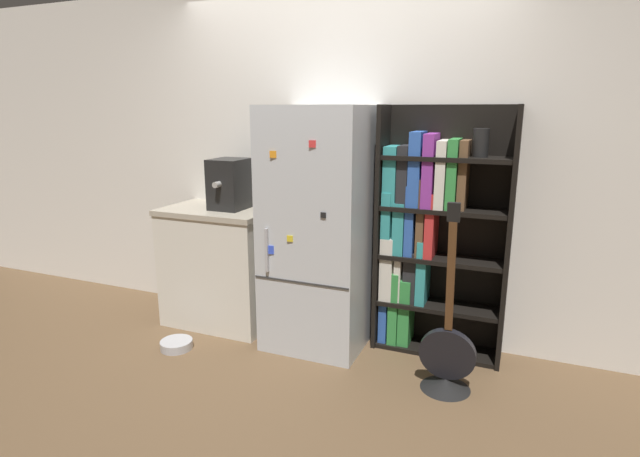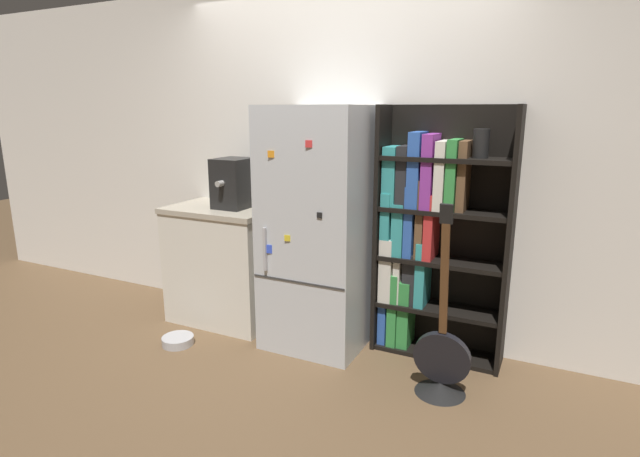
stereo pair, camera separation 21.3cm
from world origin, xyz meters
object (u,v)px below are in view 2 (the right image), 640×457
(refrigerator, at_px, (319,229))
(guitar, at_px, (441,367))
(pet_bowl, at_px, (178,340))
(bookshelf, at_px, (427,235))
(espresso_machine, at_px, (233,183))

(refrigerator, height_order, guitar, refrigerator)
(guitar, bearing_deg, pet_bowl, -173.97)
(refrigerator, height_order, bookshelf, bookshelf)
(refrigerator, distance_m, bookshelf, 0.76)
(refrigerator, distance_m, espresso_machine, 0.81)
(bookshelf, relative_size, pet_bowl, 7.47)
(refrigerator, relative_size, guitar, 1.43)
(bookshelf, relative_size, espresso_machine, 4.49)
(guitar, bearing_deg, espresso_machine, 167.90)
(guitar, bearing_deg, bookshelf, 115.67)
(bookshelf, relative_size, guitar, 1.43)
(refrigerator, xyz_separation_m, guitar, (0.98, -0.32, -0.69))
(bookshelf, xyz_separation_m, pet_bowl, (-1.63, -0.71, -0.81))
(refrigerator, xyz_separation_m, espresso_machine, (-0.76, 0.05, 0.27))
(refrigerator, relative_size, espresso_machine, 4.48)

